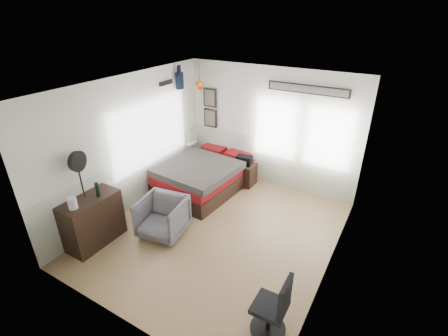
{
  "coord_description": "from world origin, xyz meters",
  "views": [
    {
      "loc": [
        2.57,
        -4.15,
        3.81
      ],
      "look_at": [
        -0.1,
        0.4,
        1.15
      ],
      "focal_mm": 26.0,
      "sensor_mm": 36.0,
      "label": 1
    }
  ],
  "objects_px": {
    "task_chair": "(273,311)",
    "dresser": "(93,221)",
    "nightstand": "(244,174)",
    "armchair": "(163,217)",
    "bed": "(204,176)"
  },
  "relations": [
    {
      "from": "armchair",
      "to": "nightstand",
      "type": "relative_size",
      "value": 1.57
    },
    {
      "from": "bed",
      "to": "nightstand",
      "type": "bearing_deg",
      "value": 49.46
    },
    {
      "from": "dresser",
      "to": "task_chair",
      "type": "distance_m",
      "value": 3.42
    },
    {
      "from": "nightstand",
      "to": "armchair",
      "type": "bearing_deg",
      "value": -99.02
    },
    {
      "from": "bed",
      "to": "dresser",
      "type": "height_order",
      "value": "dresser"
    },
    {
      "from": "bed",
      "to": "task_chair",
      "type": "bearing_deg",
      "value": -38.88
    },
    {
      "from": "task_chair",
      "to": "dresser",
      "type": "bearing_deg",
      "value": 177.43
    },
    {
      "from": "bed",
      "to": "task_chair",
      "type": "xyz_separation_m",
      "value": [
        2.79,
        -2.64,
        0.05
      ]
    },
    {
      "from": "bed",
      "to": "armchair",
      "type": "bearing_deg",
      "value": -77.06
    },
    {
      "from": "armchair",
      "to": "nightstand",
      "type": "height_order",
      "value": "armchair"
    },
    {
      "from": "dresser",
      "to": "task_chair",
      "type": "xyz_separation_m",
      "value": [
        3.42,
        -0.09,
        -0.07
      ]
    },
    {
      "from": "armchair",
      "to": "bed",
      "type": "bearing_deg",
      "value": 89.01
    },
    {
      "from": "dresser",
      "to": "task_chair",
      "type": "bearing_deg",
      "value": -1.55
    },
    {
      "from": "bed",
      "to": "dresser",
      "type": "xyz_separation_m",
      "value": [
        -0.63,
        -2.55,
        0.12
      ]
    },
    {
      "from": "bed",
      "to": "nightstand",
      "type": "distance_m",
      "value": 0.95
    }
  ]
}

